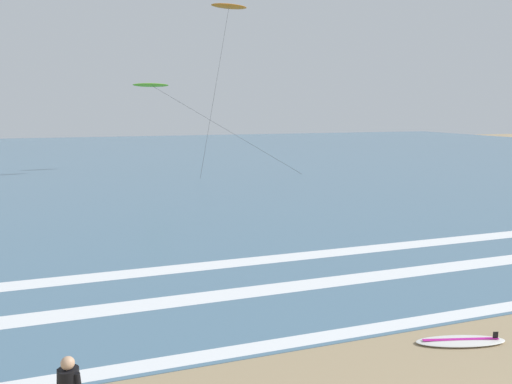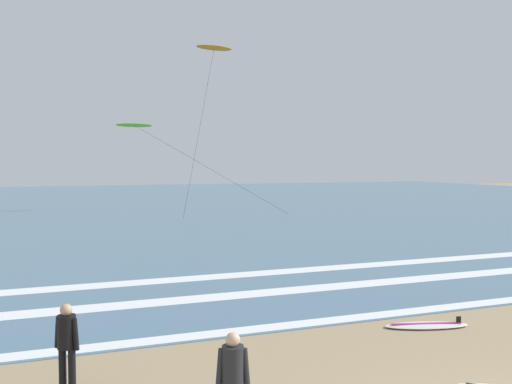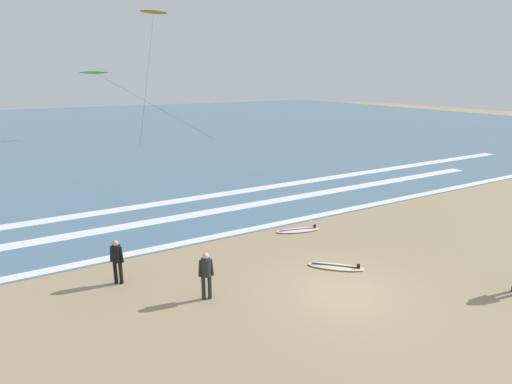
% 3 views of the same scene
% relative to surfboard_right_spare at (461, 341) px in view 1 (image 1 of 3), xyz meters
% --- Properties ---
extents(ocean_surface, '(140.00, 90.00, 0.01)m').
position_rel_surfboard_right_spare_xyz_m(ocean_surface, '(-2.11, 45.88, -0.04)').
color(ocean_surface, slate).
rests_on(ocean_surface, ground).
extents(wave_foam_shoreline, '(52.67, 0.54, 0.01)m').
position_rel_surfboard_right_spare_xyz_m(wave_foam_shoreline, '(-2.54, 1.28, -0.03)').
color(wave_foam_shoreline, white).
rests_on(wave_foam_shoreline, ocean_surface).
extents(wave_foam_mid_break, '(41.57, 0.87, 0.01)m').
position_rel_surfboard_right_spare_xyz_m(wave_foam_mid_break, '(-2.36, 4.62, -0.03)').
color(wave_foam_mid_break, white).
rests_on(wave_foam_mid_break, ocean_surface).
extents(wave_foam_outer_break, '(55.30, 0.89, 0.01)m').
position_rel_surfboard_right_spare_xyz_m(wave_foam_outer_break, '(-0.50, 7.44, -0.03)').
color(wave_foam_outer_break, white).
rests_on(wave_foam_outer_break, ocean_surface).
extents(surfboard_right_spare, '(2.18, 1.14, 0.25)m').
position_rel_surfboard_right_spare_xyz_m(surfboard_right_spare, '(0.00, 0.00, 0.00)').
color(surfboard_right_spare, silver).
rests_on(surfboard_right_spare, ground).
extents(kite_orange_high_right, '(5.41, 5.23, 13.92)m').
position_rel_surfboard_right_spare_xyz_m(kite_orange_high_right, '(4.05, 33.15, 13.56)').
color(kite_orange_high_right, orange).
rests_on(kite_orange_high_right, ground).
extents(kite_lime_mid_center, '(12.54, 9.03, 7.59)m').
position_rel_surfboard_right_spare_xyz_m(kite_lime_mid_center, '(-1.97, 37.11, 7.27)').
color(kite_lime_mid_center, '#70C628').
rests_on(kite_lime_mid_center, ground).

